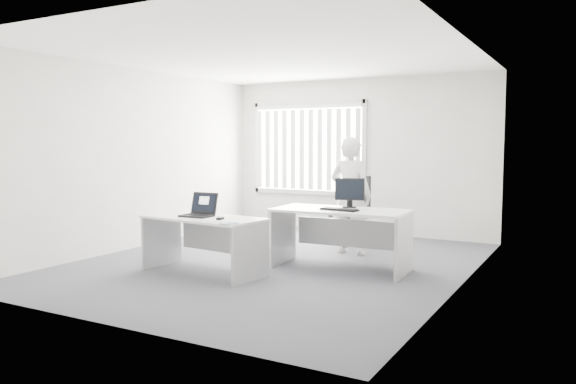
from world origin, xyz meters
The scene contains 18 objects.
ground centered at (0.00, 0.00, 0.00)m, with size 6.00×6.00×0.00m, color #55545C.
wall_back centered at (0.00, 3.00, 1.40)m, with size 5.00×0.02×2.80m, color silver.
wall_front centered at (0.00, -3.00, 1.40)m, with size 5.00×0.02×2.80m, color silver.
wall_left centered at (-2.50, 0.00, 1.40)m, with size 0.02×6.00×2.80m, color silver.
wall_right centered at (2.50, 0.00, 1.40)m, with size 0.02×6.00×2.80m, color silver.
ceiling centered at (0.00, 0.00, 2.80)m, with size 5.00×6.00×0.02m, color white.
window centered at (-1.00, 2.96, 1.55)m, with size 2.32×0.06×1.76m, color #B7B7B2.
blinds centered at (-1.00, 2.90, 1.52)m, with size 2.20×0.10×1.50m, color white, non-canonical shape.
desk_near centered at (-0.50, -0.93, 0.52)m, with size 1.64×0.90×0.72m.
desk_far centered at (0.93, 0.10, 0.57)m, with size 1.76×0.88×0.79m.
office_chair centered at (0.36, 1.87, 0.35)m, with size 0.80×0.80×1.12m.
person centered at (0.65, 1.12, 0.87)m, with size 0.64×0.42×1.74m, color silver.
laptop centered at (-0.58, -0.96, 0.87)m, with size 0.39×0.34×0.30m, color black, non-canonical shape.
paper_sheet centered at (-0.22, -1.06, 0.72)m, with size 0.28×0.20×0.00m, color white.
mouse centered at (-0.16, -1.04, 0.74)m, with size 0.06×0.10×0.04m, color #B8B8BB, non-canonical shape.
booklet centered at (0.13, -1.27, 0.72)m, with size 0.14×0.19×0.01m, color silver.
keyboard centered at (0.97, -0.04, 0.80)m, with size 0.49×0.16×0.02m, color black.
monitor centered at (0.96, 0.32, 0.98)m, with size 0.39×0.12×0.39m, color black, non-canonical shape.
Camera 1 is at (3.83, -6.55, 1.64)m, focal length 35.00 mm.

